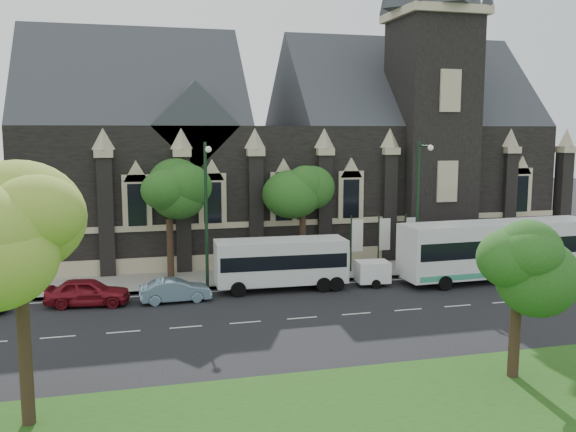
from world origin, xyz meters
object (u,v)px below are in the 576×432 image
object	(u,v)px
tour_coach	(498,249)
car_far_red	(88,292)
tree_park_near	(27,232)
shuttle_bus	(281,261)
street_lamp_near	(419,200)
sedan	(175,290)
banner_flag_left	(355,239)
box_trailer	(373,272)
tree_park_east	(520,261)
tree_walk_left	(172,192)
banner_flag_center	(382,237)
street_lamp_mid	(206,207)
tree_walk_right	(305,187)
banner_flag_right	(409,236)

from	to	relation	value
tour_coach	car_far_red	world-z (taller)	tour_coach
tree_park_near	shuttle_bus	size ratio (longest dim) A/B	1.06
tree_park_near	street_lamp_near	world-z (taller)	street_lamp_near
shuttle_bus	sedan	size ratio (longest dim) A/B	2.02
car_far_red	banner_flag_left	bearing A→B (deg)	-69.83
street_lamp_near	box_trailer	distance (m)	5.94
tree_park_east	shuttle_bus	size ratio (longest dim) A/B	0.78
tree_walk_left	tree_park_near	bearing A→B (deg)	-107.05
banner_flag_center	box_trailer	world-z (taller)	banner_flag_center
street_lamp_mid	box_trailer	size ratio (longest dim) A/B	3.05
tree_walk_right	street_lamp_near	world-z (taller)	street_lamp_near
shuttle_bus	banner_flag_right	bearing A→B (deg)	18.67
tree_walk_left	car_far_red	bearing A→B (deg)	-133.33
banner_flag_center	banner_flag_right	world-z (taller)	same
banner_flag_right	car_far_red	world-z (taller)	banner_flag_right
tour_coach	shuttle_bus	xyz separation A→B (m)	(-14.18, 1.28, -0.31)
tour_coach	sedan	xyz separation A→B (m)	(-20.69, 0.03, -1.43)
banner_flag_left	banner_flag_center	size ratio (longest dim) A/B	1.00
tree_walk_left	street_lamp_mid	size ratio (longest dim) A/B	0.85
box_trailer	sedan	size ratio (longest dim) A/B	0.74
banner_flag_center	tour_coach	size ratio (longest dim) A/B	0.30
tree_park_near	tour_coach	world-z (taller)	tree_park_near
tree_walk_left	street_lamp_mid	world-z (taller)	street_lamp_mid
tree_walk_left	shuttle_bus	xyz separation A→B (m)	(6.17, -4.62, -3.96)
tree_park_near	tree_park_east	world-z (taller)	tree_park_near
tree_park_near	banner_flag_center	world-z (taller)	tree_park_near
shuttle_bus	box_trailer	size ratio (longest dim) A/B	2.73
tree_walk_left	banner_flag_center	xyz separation A→B (m)	(14.08, -1.70, -3.35)
tree_park_east	banner_flag_right	distance (m)	18.91
tree_walk_left	banner_flag_left	xyz separation A→B (m)	(12.08, -1.70, -3.35)
car_far_red	tour_coach	bearing A→B (deg)	-83.12
tree_walk_left	banner_flag_right	size ratio (longest dim) A/B	1.91
banner_flag_center	sedan	world-z (taller)	banner_flag_center
banner_flag_center	car_far_red	world-z (taller)	banner_flag_center
banner_flag_left	car_far_red	size ratio (longest dim) A/B	0.88
tree_walk_left	tour_coach	world-z (taller)	tree_walk_left
tree_walk_right	banner_flag_left	xyz separation A→B (m)	(3.08, -1.71, -3.43)
tree_walk_right	banner_flag_left	world-z (taller)	tree_walk_right
tree_park_east	shuttle_bus	xyz separation A→B (m)	(-5.80, 15.41, -2.84)
tree_walk_left	banner_flag_left	distance (m)	12.66
banner_flag_center	sedan	xyz separation A→B (m)	(-14.42, -4.17, -1.72)
box_trailer	street_lamp_near	bearing A→B (deg)	27.40
street_lamp_near	car_far_red	distance (m)	21.44
tour_coach	shuttle_bus	size ratio (longest dim) A/B	1.64
tree_walk_right	banner_flag_center	world-z (taller)	tree_walk_right
shuttle_bus	tree_walk_right	bearing A→B (deg)	60.75
banner_flag_center	banner_flag_right	size ratio (longest dim) A/B	1.00
tree_park_near	car_far_red	size ratio (longest dim) A/B	1.87
street_lamp_mid	tree_park_east	bearing A→B (deg)	-58.21
tree_walk_left	tour_coach	distance (m)	21.50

